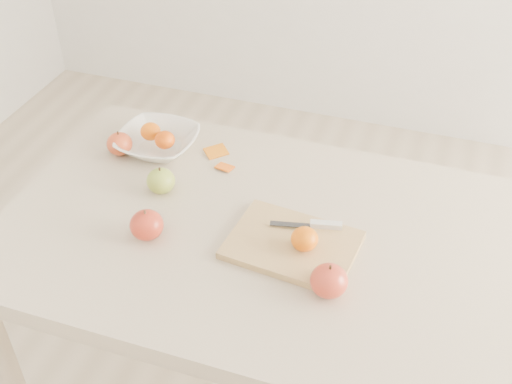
% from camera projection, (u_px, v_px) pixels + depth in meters
% --- Properties ---
extents(table, '(1.20, 0.80, 0.75)m').
position_uv_depth(table, '(250.00, 257.00, 1.60)').
color(table, beige).
rests_on(table, ground).
extents(cutting_board, '(0.31, 0.24, 0.02)m').
position_uv_depth(cutting_board, '(292.00, 245.00, 1.47)').
color(cutting_board, tan).
rests_on(cutting_board, table).
extents(board_tangerine, '(0.06, 0.06, 0.05)m').
position_uv_depth(board_tangerine, '(305.00, 239.00, 1.44)').
color(board_tangerine, orange).
rests_on(board_tangerine, cutting_board).
extents(fruit_bowl, '(0.22, 0.22, 0.05)m').
position_uv_depth(fruit_bowl, '(158.00, 142.00, 1.77)').
color(fruit_bowl, white).
rests_on(fruit_bowl, table).
extents(bowl_tangerine_near, '(0.06, 0.06, 0.05)m').
position_uv_depth(bowl_tangerine_near, '(150.00, 131.00, 1.77)').
color(bowl_tangerine_near, '#D86407').
rests_on(bowl_tangerine_near, fruit_bowl).
extents(bowl_tangerine_far, '(0.06, 0.06, 0.05)m').
position_uv_depth(bowl_tangerine_far, '(165.00, 140.00, 1.74)').
color(bowl_tangerine_far, '#DE4707').
rests_on(bowl_tangerine_far, fruit_bowl).
extents(orange_peel_a, '(0.07, 0.07, 0.01)m').
position_uv_depth(orange_peel_a, '(216.00, 153.00, 1.77)').
color(orange_peel_a, '#CF6B0E').
rests_on(orange_peel_a, table).
extents(orange_peel_b, '(0.05, 0.04, 0.01)m').
position_uv_depth(orange_peel_b, '(225.00, 168.00, 1.72)').
color(orange_peel_b, orange).
rests_on(orange_peel_b, table).
extents(paring_knife, '(0.17, 0.06, 0.01)m').
position_uv_depth(paring_knife, '(320.00, 225.00, 1.50)').
color(paring_knife, silver).
rests_on(paring_knife, cutting_board).
extents(apple_green, '(0.07, 0.07, 0.07)m').
position_uv_depth(apple_green, '(161.00, 181.00, 1.62)').
color(apple_green, olive).
rests_on(apple_green, table).
extents(apple_red_a, '(0.07, 0.07, 0.06)m').
position_uv_depth(apple_red_a, '(120.00, 144.00, 1.75)').
color(apple_red_a, maroon).
rests_on(apple_red_a, table).
extents(apple_red_c, '(0.08, 0.08, 0.07)m').
position_uv_depth(apple_red_c, '(147.00, 225.00, 1.49)').
color(apple_red_c, maroon).
rests_on(apple_red_c, table).
extents(apple_red_e, '(0.08, 0.08, 0.07)m').
position_uv_depth(apple_red_e, '(329.00, 281.00, 1.35)').
color(apple_red_e, maroon).
rests_on(apple_red_e, table).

